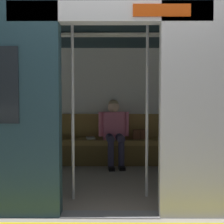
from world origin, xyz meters
name	(u,v)px	position (x,y,z in m)	size (l,w,h in m)	color
ground_plane	(110,215)	(0.00, 0.00, 0.00)	(60.00, 60.00, 0.00)	gray
train_car	(106,77)	(0.07, -1.22, 1.52)	(6.40, 2.77, 2.29)	silver
bench_seat	(111,145)	(0.00, -2.26, 0.35)	(3.37, 0.44, 0.46)	olive
person_seated	(114,128)	(-0.05, -2.21, 0.68)	(0.55, 0.70, 1.19)	pink
handbag	(140,134)	(-0.53, -2.33, 0.55)	(0.26, 0.15, 0.17)	brown
book	(91,138)	(0.39, -2.34, 0.47)	(0.15, 0.22, 0.03)	silver
grab_pole_door	(73,110)	(0.45, -0.46, 1.07)	(0.04, 0.04, 2.15)	silver
grab_pole_far	(147,110)	(-0.45, -0.56, 1.07)	(0.04, 0.04, 2.15)	silver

